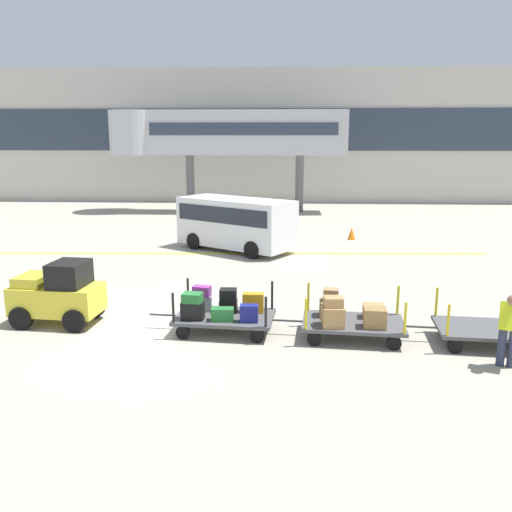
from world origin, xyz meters
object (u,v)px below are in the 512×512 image
object	(u,v)px
baggage_cart_lead	(222,310)
baggage_cart_tail	(490,330)
baggage_tug	(58,294)
baggage_handler	(510,327)
shuttle_van	(236,220)
baggage_cart_middle	(349,317)
safety_cone_near	(352,233)

from	to	relation	value
baggage_cart_lead	baggage_cart_tail	size ratio (longest dim) A/B	1.00
baggage_tug	baggage_handler	distance (m)	10.22
baggage_cart_lead	shuttle_van	distance (m)	9.36
baggage_tug	baggage_cart_middle	bearing A→B (deg)	-5.33
baggage_cart_lead	baggage_cart_middle	size ratio (longest dim) A/B	1.00
baggage_tug	baggage_cart_middle	world-z (taller)	baggage_tug
shuttle_van	baggage_cart_middle	bearing A→B (deg)	-70.29
baggage_cart_tail	shuttle_van	bearing A→B (deg)	123.49
baggage_handler	shuttle_van	bearing A→B (deg)	120.05
baggage_cart_middle	shuttle_van	world-z (taller)	shuttle_van
shuttle_van	baggage_tug	bearing A→B (deg)	-111.89
safety_cone_near	baggage_handler	bearing A→B (deg)	-84.20
baggage_tug	baggage_cart_tail	size ratio (longest dim) A/B	0.72
shuttle_van	safety_cone_near	size ratio (longest dim) A/B	9.20
baggage_tug	baggage_handler	size ratio (longest dim) A/B	1.40
baggage_handler	baggage_tug	bearing A→B (deg)	168.11
baggage_cart_lead	baggage_cart_middle	world-z (taller)	same
baggage_cart_tail	safety_cone_near	bearing A→B (deg)	96.90
baggage_tug	safety_cone_near	size ratio (longest dim) A/B	3.98
baggage_cart_lead	baggage_handler	xyz separation A→B (m)	(5.92, -1.74, 0.34)
baggage_cart_lead	baggage_handler	bearing A→B (deg)	-16.41
baggage_cart_middle	baggage_handler	bearing A→B (deg)	-26.12
baggage_tug	baggage_handler	world-z (taller)	baggage_tug
baggage_cart_lead	safety_cone_near	size ratio (longest dim) A/B	5.55
baggage_handler	shuttle_van	distance (m)	12.79
baggage_tug	baggage_cart_lead	bearing A→B (deg)	-5.08
baggage_cart_middle	baggage_cart_tail	bearing A→B (deg)	-4.34
baggage_cart_middle	safety_cone_near	distance (m)	12.23
shuttle_van	baggage_cart_tail	bearing A→B (deg)	-56.51
baggage_cart_middle	shuttle_van	size ratio (longest dim) A/B	0.60
baggage_handler	safety_cone_near	size ratio (longest dim) A/B	2.84
baggage_cart_lead	baggage_handler	size ratio (longest dim) A/B	1.95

